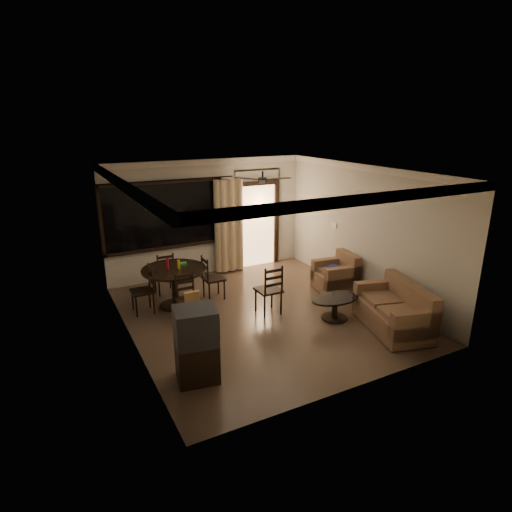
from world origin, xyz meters
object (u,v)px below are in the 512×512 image
sofa (396,311)px  dining_chair_west (144,299)px  tv_cabinet (196,344)px  dining_chair_south (189,308)px  coffee_table (335,305)px  dining_chair_east (213,286)px  armchair (337,275)px  side_chair (269,299)px  dining_chair_north (165,281)px  dining_table (174,277)px

sofa → dining_chair_west: bearing=159.5°
tv_cabinet → sofa: (3.77, -0.17, -0.23)m
dining_chair_south → coffee_table: 2.78m
dining_chair_east → coffee_table: (1.70, -2.00, 0.01)m
dining_chair_east → armchair: size_ratio=1.02×
dining_chair_south → coffee_table: size_ratio=0.95×
dining_chair_west → armchair: bearing=78.8°
coffee_table → side_chair: 1.29m
dining_chair_east → tv_cabinet: bearing=153.6°
tv_cabinet → sofa: size_ratio=0.64×
dining_chair_north → side_chair: 2.50m
side_chair → armchair: bearing=-169.9°
dining_chair_south → side_chair: 1.57m
dining_chair_north → armchair: dining_chair_north is taller
sofa → dining_chair_east: bearing=146.0°
dining_table → dining_chair_west: bearing=179.7°
dining_chair_north → sofa: (3.26, -3.63, 0.06)m
dining_chair_west → armchair: dining_chair_west is taller
armchair → coffee_table: 1.50m
dining_chair_west → side_chair: side_chair is taller
dining_chair_north → tv_cabinet: 3.51m
dining_chair_north → dining_chair_west: bearing=50.4°
dining_chair_east → tv_cabinet: (-1.34, -2.67, 0.29)m
dining_table → dining_chair_east: 0.91m
dining_chair_west → dining_chair_south: size_ratio=1.00×
dining_chair_north → dining_chair_east: bearing=136.8°
dining_chair_south → dining_chair_north: 1.64m
tv_cabinet → dining_chair_east: bearing=73.0°
dining_chair_south → tv_cabinet: size_ratio=0.84×
dining_chair_west → coffee_table: bearing=58.1°
dining_table → dining_chair_south: 0.92m
dining_chair_east → armchair: 2.78m
dining_table → dining_chair_north: dining_table is taller
side_chair → sofa: bearing=136.3°
armchair → side_chair: bearing=-161.2°
dining_chair_east → tv_cabinet: size_ratio=0.84×
dining_chair_south → tv_cabinet: bearing=-105.1°
dining_chair_east → sofa: size_ratio=0.54×
dining_chair_south → sofa: bearing=-31.0°
dining_table → tv_cabinet: bearing=-100.7°
sofa → dining_table: bearing=154.4°
sofa → side_chair: side_chair is taller
side_chair → tv_cabinet: bearing=36.0°
dining_table → side_chair: 1.97m
tv_cabinet → sofa: 3.78m
armchair → side_chair: size_ratio=0.91×
dining_chair_east → side_chair: side_chair is taller
dining_chair_east → dining_chair_south: size_ratio=1.00×
dining_table → tv_cabinet: tv_cabinet is taller
dining_table → armchair: 3.60m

